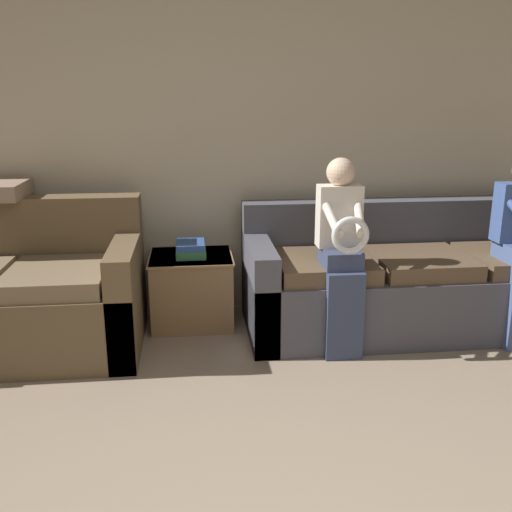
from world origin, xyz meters
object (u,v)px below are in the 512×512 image
Objects in this scene: child_left_seated at (342,247)px; book_stack at (191,249)px; side_shelf at (192,288)px; couch_main at (410,282)px; couch_side at (15,298)px.

book_stack is (-0.92, 0.55, -0.13)m from child_left_seated.
couch_main is at bearing -7.89° from side_shelf.
couch_side is at bearing -164.95° from side_shelf.
couch_side reaches higher than book_stack.
book_stack is (-1.52, 0.20, 0.23)m from couch_main.
couch_main is 1.53m from side_shelf.
book_stack reaches higher than side_shelf.
book_stack is (1.12, 0.29, 0.21)m from couch_side.
child_left_seated reaches higher than couch_side.
couch_side is (-2.63, -0.09, 0.02)m from couch_main.
couch_side is 2.08m from child_left_seated.
book_stack is at bearing 149.08° from child_left_seated.
child_left_seated is 2.10× the size of side_shelf.
child_left_seated is 1.08m from book_stack.
child_left_seated is at bearing -30.92° from book_stack.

